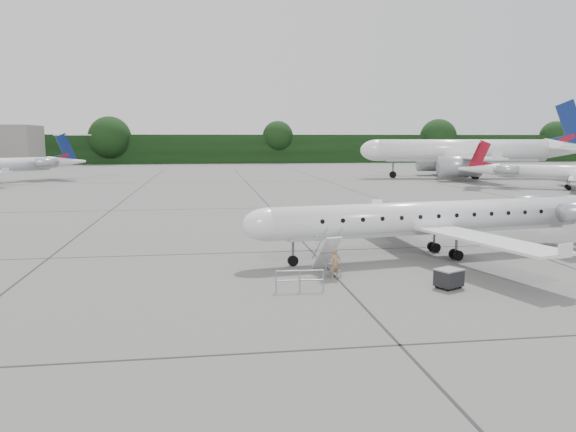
{
  "coord_description": "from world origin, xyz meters",
  "views": [
    {
      "loc": [
        -11.02,
        -29.34,
        7.05
      ],
      "look_at": [
        -6.05,
        4.43,
        2.3
      ],
      "focal_mm": 35.0,
      "sensor_mm": 36.0,
      "label": 1
    }
  ],
  "objects": [
    {
      "name": "bg_narrowbody",
      "position": [
        33.7,
        64.76,
        6.79
      ],
      "size": [
        41.44,
        32.52,
        13.58
      ],
      "primitive_type": null,
      "rotation": [
        0.0,
        0.0,
        -0.15
      ],
      "color": "silver",
      "rests_on": "ground"
    },
    {
      "name": "safety_railing",
      "position": [
        -6.81,
        -4.49,
        0.5
      ],
      "size": [
        2.2,
        0.18,
        1.0
      ],
      "primitive_type": null,
      "rotation": [
        0.0,
        0.0,
        -0.04
      ],
      "color": "gray",
      "rests_on": "ground"
    },
    {
      "name": "main_regional_jet",
      "position": [
        2.29,
        2.09,
        3.32
      ],
      "size": [
        28.34,
        22.26,
        6.63
      ],
      "primitive_type": null,
      "rotation": [
        0.0,
        0.0,
        0.15
      ],
      "color": "silver",
      "rests_on": "ground"
    },
    {
      "name": "airstair",
      "position": [
        -4.8,
        -1.07,
        1.04
      ],
      "size": [
        1.17,
        2.28,
        2.08
      ],
      "primitive_type": null,
      "rotation": [
        0.0,
        0.0,
        0.15
      ],
      "color": "silver",
      "rests_on": "ground"
    },
    {
      "name": "baggage_cart",
      "position": [
        0.26,
        -4.9,
        0.5
      ],
      "size": [
        1.44,
        1.34,
        0.99
      ],
      "primitive_type": null,
      "rotation": [
        0.0,
        0.0,
        0.47
      ],
      "color": "black",
      "rests_on": "ground"
    },
    {
      "name": "treeline",
      "position": [
        0.0,
        130.0,
        4.0
      ],
      "size": [
        260.0,
        4.0,
        8.0
      ],
      "primitive_type": "cube",
      "color": "black",
      "rests_on": "ground"
    },
    {
      "name": "passenger",
      "position": [
        -4.62,
        -2.29,
        0.76
      ],
      "size": [
        0.65,
        0.53,
        1.53
      ],
      "primitive_type": "imported",
      "rotation": [
        0.0,
        0.0,
        0.35
      ],
      "color": "#8B6D4C",
      "rests_on": "ground"
    },
    {
      "name": "ground",
      "position": [
        0.0,
        0.0,
        0.0
      ],
      "size": [
        320.0,
        320.0,
        0.0
      ],
      "primitive_type": "plane",
      "color": "slate",
      "rests_on": "ground"
    }
  ]
}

